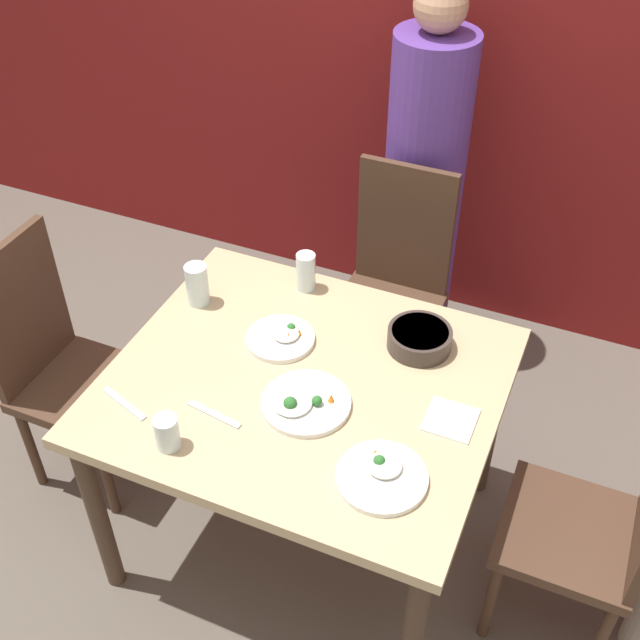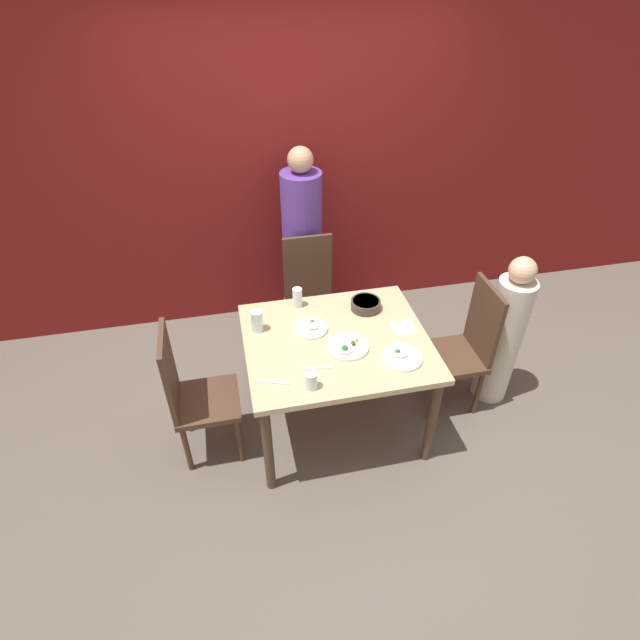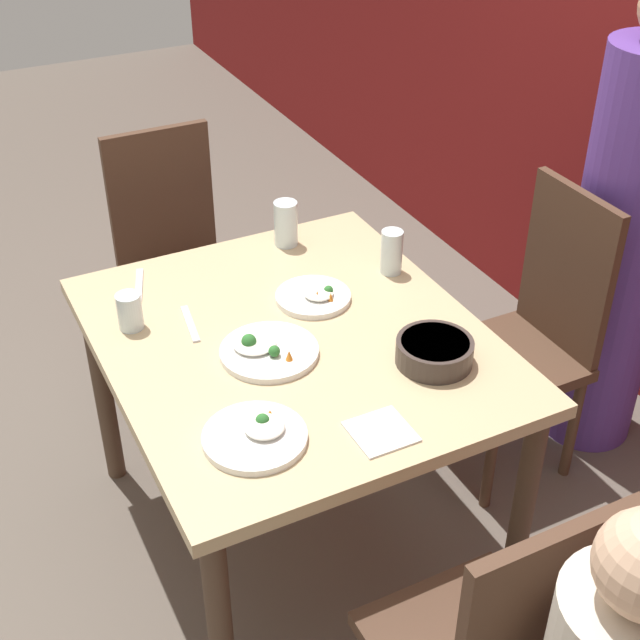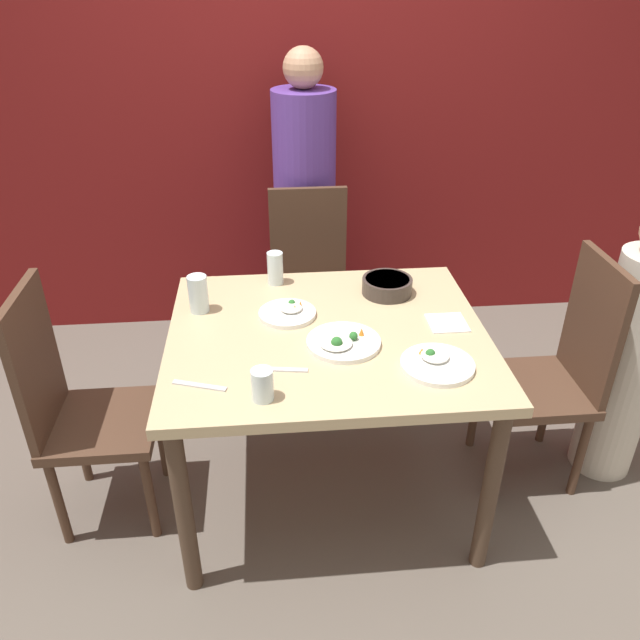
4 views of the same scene
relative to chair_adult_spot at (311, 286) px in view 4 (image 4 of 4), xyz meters
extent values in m
plane|color=#60564C|center=(0.00, -0.85, -0.51)|extent=(10.00, 10.00, 0.00)
cube|color=maroon|center=(0.00, 0.65, 0.84)|extent=(10.00, 0.06, 2.70)
cube|color=tan|center=(0.00, -0.85, 0.22)|extent=(1.15, 1.00, 0.04)
cylinder|color=#4C3828|center=(-0.52, -1.28, -0.16)|extent=(0.06, 0.06, 0.72)
cylinder|color=#4C3828|center=(0.51, -1.28, -0.16)|extent=(0.06, 0.06, 0.72)
cylinder|color=#4C3828|center=(-0.52, -0.41, -0.16)|extent=(0.06, 0.06, 0.72)
cylinder|color=#4C3828|center=(0.51, -0.41, -0.16)|extent=(0.06, 0.06, 0.72)
cube|color=#4C3323|center=(0.00, -0.08, -0.09)|extent=(0.40, 0.40, 0.04)
cube|color=#4C3323|center=(0.00, 0.11, 0.20)|extent=(0.38, 0.03, 0.54)
cylinder|color=#4C3323|center=(-0.17, -0.24, -0.31)|extent=(0.04, 0.04, 0.40)
cylinder|color=#4C3323|center=(0.17, -0.24, -0.31)|extent=(0.04, 0.04, 0.40)
cylinder|color=#4C3323|center=(-0.17, 0.09, -0.31)|extent=(0.04, 0.04, 0.40)
cylinder|color=#4C3323|center=(0.17, 0.09, -0.31)|extent=(0.04, 0.04, 0.40)
cube|color=#4C3323|center=(0.84, -0.82, -0.09)|extent=(0.40, 0.40, 0.04)
cube|color=#4C3323|center=(1.03, -0.82, 0.20)|extent=(0.03, 0.38, 0.54)
cylinder|color=#4C3323|center=(0.68, -0.65, -0.31)|extent=(0.04, 0.04, 0.40)
cylinder|color=#4C3323|center=(0.68, -0.98, -0.31)|extent=(0.04, 0.04, 0.40)
cylinder|color=#4C3323|center=(1.01, -0.65, -0.31)|extent=(0.04, 0.04, 0.40)
cylinder|color=#4C3323|center=(1.01, -0.98, -0.31)|extent=(0.04, 0.04, 0.40)
cube|color=#4C3323|center=(-0.85, -0.88, -0.09)|extent=(0.40, 0.40, 0.04)
cube|color=#4C3323|center=(-1.04, -0.88, 0.20)|extent=(0.03, 0.38, 0.54)
cylinder|color=#4C3323|center=(-0.69, -1.05, -0.31)|extent=(0.04, 0.04, 0.40)
cylinder|color=#4C3323|center=(-0.69, -0.72, -0.31)|extent=(0.04, 0.04, 0.40)
cylinder|color=#4C3323|center=(-1.02, -1.05, -0.31)|extent=(0.04, 0.04, 0.40)
cylinder|color=#4C3323|center=(-1.02, -0.72, -0.31)|extent=(0.04, 0.04, 0.40)
cylinder|color=#5B3893|center=(0.00, 0.32, 0.18)|extent=(0.32, 0.32, 1.40)
sphere|color=tan|center=(0.00, 0.32, 0.98)|extent=(0.19, 0.19, 0.19)
cylinder|color=beige|center=(1.21, -0.82, -0.01)|extent=(0.25, 0.25, 1.00)
cylinder|color=#3D332D|center=(0.26, -0.57, 0.28)|extent=(0.20, 0.20, 0.07)
cylinder|color=#BC5123|center=(0.26, -0.57, 0.31)|extent=(0.18, 0.18, 0.01)
cylinder|color=white|center=(0.04, -0.94, 0.25)|extent=(0.26, 0.26, 0.02)
ellipsoid|color=white|center=(0.01, -0.96, 0.27)|extent=(0.12, 0.12, 0.02)
sphere|color=#2D702D|center=(0.08, -0.94, 0.28)|extent=(0.03, 0.03, 0.03)
cone|color=orange|center=(0.11, -0.91, 0.28)|extent=(0.02, 0.02, 0.03)
sphere|color=#2D702D|center=(0.01, -0.98, 0.28)|extent=(0.04, 0.04, 0.04)
cylinder|color=white|center=(-0.15, -0.72, 0.25)|extent=(0.22, 0.22, 0.02)
ellipsoid|color=white|center=(-0.13, -0.70, 0.27)|extent=(0.08, 0.08, 0.02)
cone|color=orange|center=(-0.12, -0.72, 0.28)|extent=(0.01, 0.01, 0.03)
sphere|color=#2D702D|center=(-0.13, -0.68, 0.28)|extent=(0.03, 0.03, 0.03)
cone|color=orange|center=(-0.09, -0.68, 0.28)|extent=(0.02, 0.02, 0.03)
cylinder|color=white|center=(0.33, -1.10, 0.25)|extent=(0.25, 0.25, 0.02)
ellipsoid|color=white|center=(0.33, -1.08, 0.27)|extent=(0.10, 0.10, 0.02)
cone|color=orange|center=(0.29, -1.05, 0.27)|extent=(0.02, 0.02, 0.02)
sphere|color=#2D702D|center=(0.32, -1.07, 0.28)|extent=(0.03, 0.03, 0.03)
cylinder|color=silver|center=(-0.18, -0.44, 0.31)|extent=(0.07, 0.07, 0.14)
cylinder|color=silver|center=(-0.24, -1.22, 0.30)|extent=(0.07, 0.07, 0.10)
cylinder|color=silver|center=(-0.48, -0.65, 0.32)|extent=(0.07, 0.07, 0.15)
cube|color=white|center=(0.44, -0.83, 0.25)|extent=(0.14, 0.14, 0.01)
cube|color=silver|center=(-0.18, -1.07, 0.25)|extent=(0.18, 0.05, 0.01)
cube|color=silver|center=(-0.44, -1.14, 0.25)|extent=(0.18, 0.08, 0.01)
camera|label=1|loc=(0.71, -2.39, 1.94)|focal=45.00mm
camera|label=2|loc=(-0.61, -3.17, 2.25)|focal=28.00mm
camera|label=3|loc=(1.79, -1.66, 1.63)|focal=50.00mm
camera|label=4|loc=(-0.21, -2.77, 1.42)|focal=35.00mm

